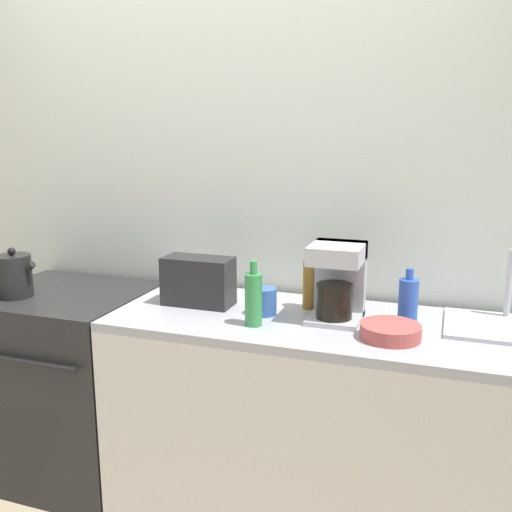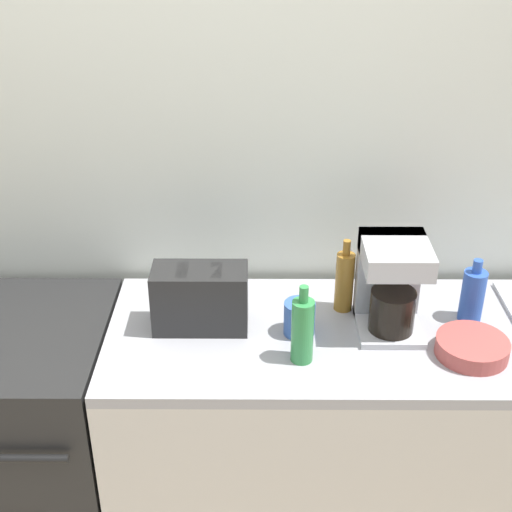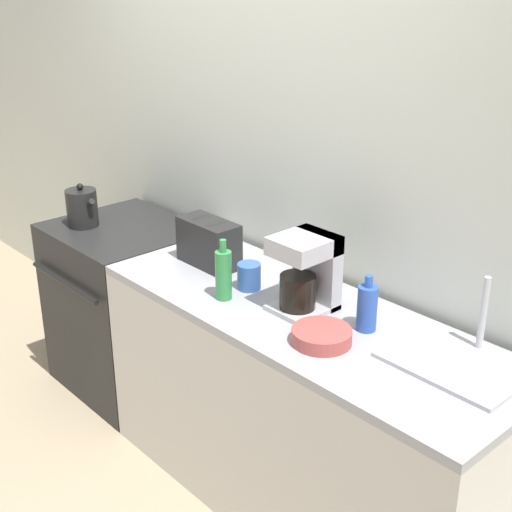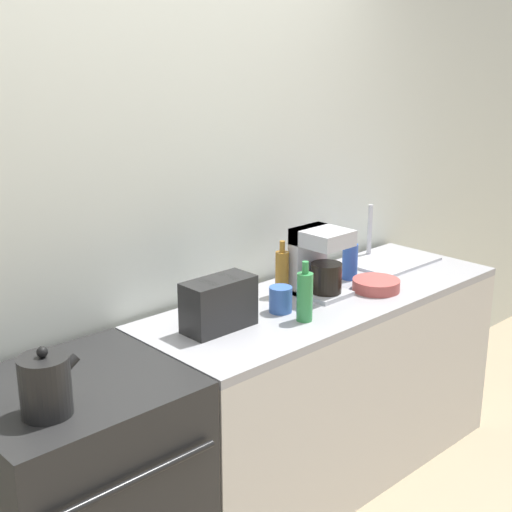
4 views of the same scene
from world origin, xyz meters
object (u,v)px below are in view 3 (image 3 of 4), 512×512
coffee_maker (307,271)px  bottle_green (223,274)px  kettle (82,208)px  bowl (322,336)px  toaster (209,243)px  bottle_blue (367,307)px  bottle_amber (300,266)px  cup_blue (249,276)px  stove (128,305)px

coffee_maker → bottle_green: (-0.28, -0.18, -0.05)m
kettle → bowl: (1.63, 0.01, -0.07)m
bowl → toaster: bearing=169.8°
bottle_blue → bottle_amber: bottle_amber is taller
bottle_green → cup_blue: 0.14m
stove → bottle_blue: bottle_blue is taller
bottle_blue → cup_blue: 0.56m
stove → kettle: kettle is taller
kettle → toaster: (0.82, 0.16, 0.01)m
stove → toaster: toaster is taller
kettle → toaster: 0.84m
bottle_blue → cup_blue: bearing=-171.6°
toaster → bowl: (0.81, -0.15, -0.08)m
kettle → cup_blue: size_ratio=2.04×
bottle_blue → bowl: bearing=-102.6°
coffee_maker → bottle_blue: size_ratio=1.40×
bottle_green → coffee_maker: bearing=33.0°
toaster → bottle_amber: size_ratio=1.17×
kettle → bottle_amber: (1.28, 0.26, 0.01)m
bottle_green → bottle_amber: bearing=61.6°
bottle_blue → stove: bearing=-177.2°
bottle_blue → bottle_amber: 0.40m
stove → coffee_maker: coffee_maker is taller
kettle → bottle_blue: kettle is taller
cup_blue → bowl: (0.51, -0.11, -0.03)m
bottle_green → kettle: bearing=179.3°
bottle_green → bowl: 0.51m
stove → coffee_maker: (1.25, 0.04, 0.59)m
bottle_blue → bottle_green: (-0.55, -0.22, 0.01)m
bottle_amber → bowl: bottle_amber is taller
toaster → bottle_green: (0.31, -0.17, 0.00)m
kettle → bowl: size_ratio=1.03×
bottle_green → bottle_amber: 0.32m
coffee_maker → bottle_green: 0.34m
stove → bottle_amber: size_ratio=3.57×
stove → bottle_green: bottle_green is taller
toaster → kettle: bearing=-169.0°
toaster → bottle_blue: bottle_blue is taller
bottle_green → bottle_blue: bearing=21.6°
bottle_green → bowl: bottle_green is taller
stove → coffee_maker: 1.39m
stove → coffee_maker: size_ratio=2.97×
kettle → cup_blue: 1.13m
coffee_maker → bottle_blue: (0.27, 0.03, -0.07)m
bottle_amber → cup_blue: (-0.15, -0.14, -0.05)m
kettle → coffee_maker: size_ratio=0.74×
coffee_maker → bottle_amber: size_ratio=1.20×
toaster → bottle_amber: bearing=12.9°
coffee_maker → kettle: bearing=-173.1°
kettle → cup_blue: (1.13, 0.12, -0.04)m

